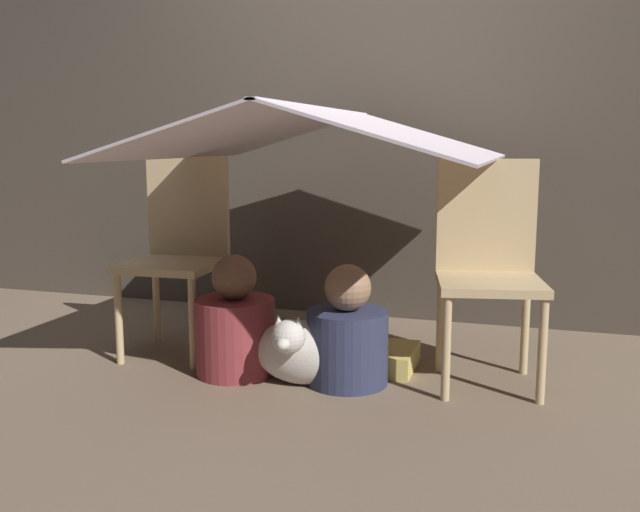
% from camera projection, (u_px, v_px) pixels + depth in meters
% --- Properties ---
extents(ground_plane, '(8.80, 8.80, 0.00)m').
position_uv_depth(ground_plane, '(316.00, 373.00, 3.22)').
color(ground_plane, '#7A6651').
extents(wall_back, '(7.00, 0.05, 2.50)m').
position_uv_depth(wall_back, '(376.00, 103.00, 4.09)').
color(wall_back, '#4C4238').
rests_on(wall_back, ground_plane).
extents(chair_left, '(0.45, 0.45, 0.96)m').
position_uv_depth(chair_left, '(179.00, 247.00, 3.49)').
color(chair_left, '#D1B27F').
rests_on(chair_left, ground_plane).
extents(chair_right, '(0.51, 0.51, 0.96)m').
position_uv_depth(chair_right, '(488.00, 262.00, 3.05)').
color(chair_right, '#D1B27F').
rests_on(chair_right, ground_plane).
extents(sheet_canopy, '(1.50, 1.56, 0.23)m').
position_uv_depth(sheet_canopy, '(320.00, 133.00, 3.10)').
color(sheet_canopy, silver).
extents(person_front, '(0.36, 0.36, 0.54)m').
position_uv_depth(person_front, '(235.00, 327.00, 3.19)').
color(person_front, maroon).
rests_on(person_front, ground_plane).
extents(person_second, '(0.35, 0.35, 0.52)m').
position_uv_depth(person_second, '(347.00, 337.00, 3.06)').
color(person_second, '#2D3351').
rests_on(person_second, ground_plane).
extents(dog, '(0.42, 0.37, 0.34)m').
position_uv_depth(dog, '(300.00, 350.00, 3.05)').
color(dog, silver).
rests_on(dog, ground_plane).
extents(floor_cushion, '(0.41, 0.33, 0.10)m').
position_uv_depth(floor_cushion, '(370.00, 357.00, 3.30)').
color(floor_cushion, '#E5CC66').
rests_on(floor_cushion, ground_plane).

